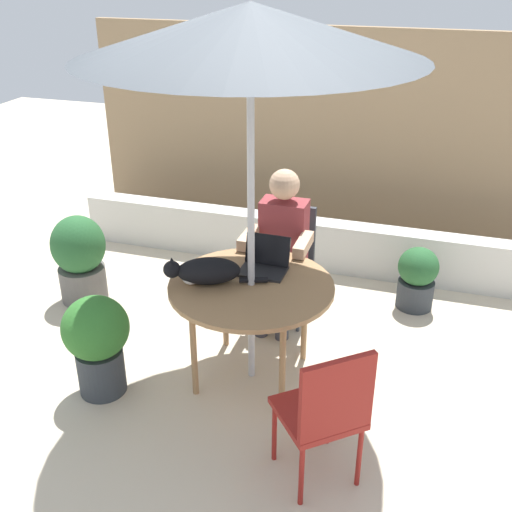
# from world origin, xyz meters

# --- Properties ---
(ground_plane) EXTENTS (14.00, 14.00, 0.00)m
(ground_plane) POSITION_xyz_m (0.00, 0.00, 0.00)
(ground_plane) COLOR beige
(fence_back) EXTENTS (4.86, 0.08, 1.99)m
(fence_back) POSITION_xyz_m (0.00, 2.54, 1.00)
(fence_back) COLOR #937756
(fence_back) RESTS_ON ground
(planter_wall_low) EXTENTS (4.37, 0.20, 0.45)m
(planter_wall_low) POSITION_xyz_m (0.00, 1.70, 0.22)
(planter_wall_low) COLOR beige
(planter_wall_low) RESTS_ON ground
(patio_table) EXTENTS (1.05, 1.05, 0.71)m
(patio_table) POSITION_xyz_m (0.00, 0.00, 0.65)
(patio_table) COLOR #9E754C
(patio_table) RESTS_ON ground
(patio_umbrella) EXTENTS (1.90, 1.90, 2.36)m
(patio_umbrella) POSITION_xyz_m (0.00, 0.00, 2.22)
(patio_umbrella) COLOR #B7B7BC
(patio_umbrella) RESTS_ON ground
(chair_occupied) EXTENTS (0.40, 0.40, 0.87)m
(chair_occupied) POSITION_xyz_m (0.00, 0.87, 0.51)
(chair_occupied) COLOR #33383F
(chair_occupied) RESTS_ON ground
(chair_empty) EXTENTS (0.56, 0.56, 0.87)m
(chair_empty) POSITION_xyz_m (0.65, -0.78, 0.51)
(chair_empty) COLOR maroon
(chair_empty) RESTS_ON ground
(person_seated) EXTENTS (0.48, 0.48, 1.21)m
(person_seated) POSITION_xyz_m (0.00, 0.72, 0.68)
(person_seated) COLOR maroon
(person_seated) RESTS_ON ground
(laptop) EXTENTS (0.30, 0.25, 0.21)m
(laptop) POSITION_xyz_m (0.02, 0.23, 0.77)
(laptop) COLOR black
(laptop) RESTS_ON patio_table
(cat) EXTENTS (0.63, 0.32, 0.17)m
(cat) POSITION_xyz_m (-0.28, -0.07, 0.79)
(cat) COLOR black
(cat) RESTS_ON patio_table
(potted_plant_near_fence) EXTENTS (0.42, 0.42, 0.69)m
(potted_plant_near_fence) POSITION_xyz_m (-0.88, -0.44, 0.39)
(potted_plant_near_fence) COLOR #33383D
(potted_plant_near_fence) RESTS_ON ground
(potted_plant_by_chair) EXTENTS (0.43, 0.43, 0.73)m
(potted_plant_by_chair) POSITION_xyz_m (-1.63, 0.56, 0.38)
(potted_plant_by_chair) COLOR #595654
(potted_plant_by_chair) RESTS_ON ground
(potted_plant_corner) EXTENTS (0.32, 0.32, 0.52)m
(potted_plant_corner) POSITION_xyz_m (0.98, 1.25, 0.27)
(potted_plant_corner) COLOR #33383D
(potted_plant_corner) RESTS_ON ground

